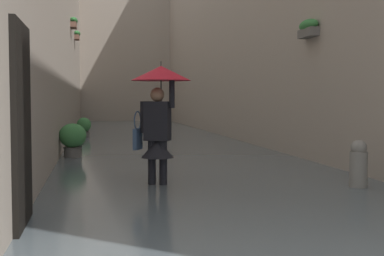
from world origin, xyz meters
TOP-DOWN VIEW (x-y plane):
  - ground_plane at (0.00, -14.01)m, footprint 70.07×70.07m
  - flood_water at (0.00, -14.01)m, footprint 6.03×34.03m
  - building_facade_far at (0.00, -28.93)m, footprint 8.83×1.80m
  - person_wading at (0.89, -4.88)m, footprint 0.91×0.91m
  - potted_plant_far_right at (2.20, -15.36)m, footprint 0.49×0.49m
  - potted_plant_near_right at (2.33, -8.96)m, footprint 0.61×0.61m
  - mooring_bollard at (-1.97, -4.10)m, footprint 0.26×0.26m

SIDE VIEW (x-z plane):
  - ground_plane at x=0.00m, z-range 0.00..0.00m
  - flood_water at x=0.00m, z-range 0.00..0.12m
  - mooring_bollard at x=-1.97m, z-range 0.00..0.82m
  - potted_plant_far_right at x=2.20m, z-range 0.04..0.82m
  - potted_plant_near_right at x=2.33m, z-range 0.07..0.95m
  - person_wading at x=0.89m, z-range 0.34..2.33m
  - building_facade_far at x=0.00m, z-range 0.00..10.92m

